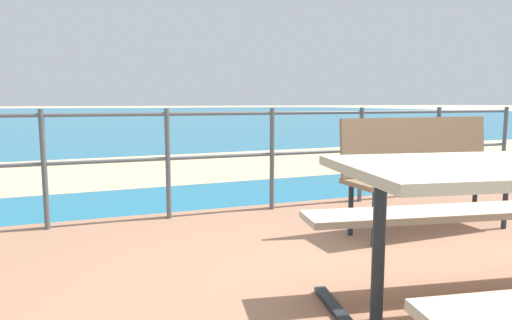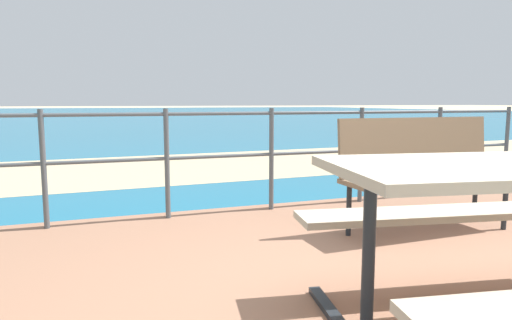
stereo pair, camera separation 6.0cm
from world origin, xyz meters
TOP-DOWN VIEW (x-y plane):
  - sea_water at (0.00, 40.00)m, footprint 90.00×90.00m
  - beach_strip at (0.00, 5.93)m, footprint 54.09×5.51m
  - park_bench at (0.88, 1.34)m, footprint 1.43×0.44m
  - railing_fence at (0.00, 2.39)m, footprint 5.94×0.04m

SIDE VIEW (x-z plane):
  - sea_water at x=0.00m, z-range 0.00..0.01m
  - beach_strip at x=0.00m, z-range 0.00..0.01m
  - park_bench at x=0.88m, z-range 0.14..1.04m
  - railing_fence at x=0.00m, z-range 0.18..1.14m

